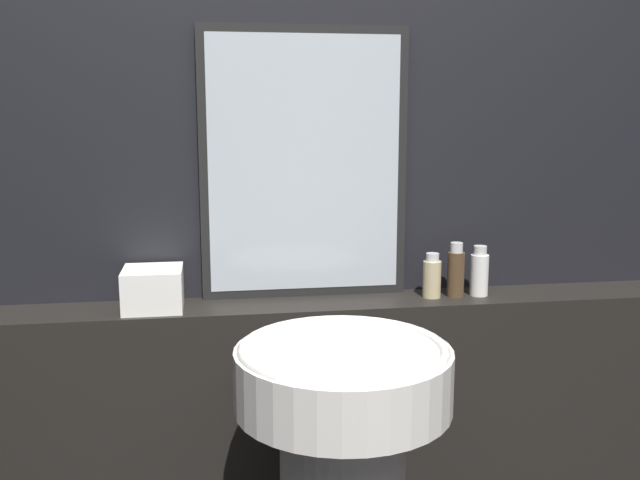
# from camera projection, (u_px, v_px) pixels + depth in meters

# --- Properties ---
(wall_back) EXTENTS (8.00, 0.06, 2.50)m
(wall_back) POSITION_uv_depth(u_px,v_px,m) (276.00, 189.00, 2.13)
(wall_back) COLOR black
(wall_back) RESTS_ON ground_plane
(vanity_counter) EXTENTS (2.88, 0.20, 0.93)m
(vanity_counter) POSITION_uv_depth(u_px,v_px,m) (283.00, 453.00, 2.14)
(vanity_counter) COLOR black
(vanity_counter) RESTS_ON ground_plane
(mirror) EXTENTS (0.61, 0.03, 0.79)m
(mirror) POSITION_uv_depth(u_px,v_px,m) (304.00, 164.00, 2.08)
(mirror) COLOR black
(mirror) RESTS_ON vanity_counter
(towel_stack) EXTENTS (0.16, 0.17, 0.12)m
(towel_stack) POSITION_uv_depth(u_px,v_px,m) (153.00, 289.00, 1.99)
(towel_stack) COLOR white
(towel_stack) RESTS_ON vanity_counter
(shampoo_bottle) EXTENTS (0.05, 0.05, 0.13)m
(shampoo_bottle) POSITION_uv_depth(u_px,v_px,m) (432.00, 277.00, 2.12)
(shampoo_bottle) COLOR #C6B284
(shampoo_bottle) RESTS_ON vanity_counter
(conditioner_bottle) EXTENTS (0.05, 0.05, 0.16)m
(conditioner_bottle) POSITION_uv_depth(u_px,v_px,m) (456.00, 272.00, 2.12)
(conditioner_bottle) COLOR #4C3823
(conditioner_bottle) RESTS_ON vanity_counter
(lotion_bottle) EXTENTS (0.05, 0.05, 0.15)m
(lotion_bottle) POSITION_uv_depth(u_px,v_px,m) (479.00, 273.00, 2.14)
(lotion_bottle) COLOR white
(lotion_bottle) RESTS_ON vanity_counter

